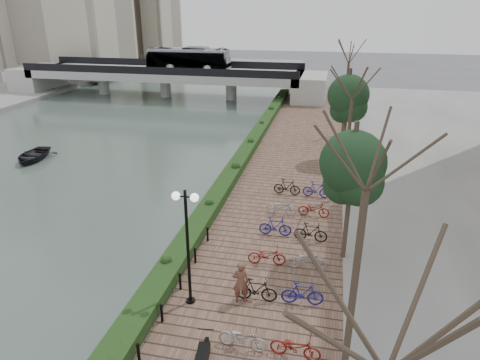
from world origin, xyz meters
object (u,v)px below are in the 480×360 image
(motorcycle, at_px, (203,358))
(boat, at_px, (32,155))
(pedestrian, at_px, (241,282))
(lamppost, at_px, (187,224))

(motorcycle, bearing_deg, boat, 129.58)
(pedestrian, bearing_deg, lamppost, -2.72)
(boat, bearing_deg, lamppost, -47.45)
(motorcycle, xyz_separation_m, boat, (-19.50, 17.75, -0.60))
(lamppost, relative_size, boat, 1.23)
(pedestrian, height_order, boat, pedestrian)
(lamppost, bearing_deg, pedestrian, 13.49)
(lamppost, distance_m, pedestrian, 3.27)
(lamppost, distance_m, motorcycle, 4.62)
(lamppost, bearing_deg, motorcycle, -64.96)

